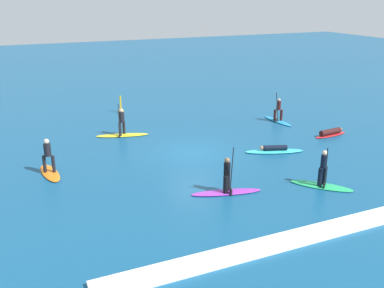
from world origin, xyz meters
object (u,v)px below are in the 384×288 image
object	(u,v)px
marker_buoy	(121,110)
surfer_on_blue_board	(278,116)
surfer_on_orange_board	(49,165)
surfer_on_green_board	(322,178)
surfer_on_purple_board	(227,185)
surfer_on_yellow_board	(122,129)
surfer_on_teal_board	(274,150)
surfer_on_red_board	(331,133)

from	to	relation	value
marker_buoy	surfer_on_blue_board	bearing A→B (deg)	-36.00
surfer_on_orange_board	surfer_on_green_board	xyz separation A→B (m)	(11.28, -6.62, -0.04)
surfer_on_purple_board	surfer_on_yellow_board	xyz separation A→B (m)	(-2.04, 9.94, 0.06)
surfer_on_blue_board	surfer_on_orange_board	bearing A→B (deg)	-82.29
surfer_on_blue_board	surfer_on_teal_board	world-z (taller)	surfer_on_blue_board
surfer_on_green_board	surfer_on_orange_board	bearing A→B (deg)	-162.58
surfer_on_green_board	surfer_on_yellow_board	distance (m)	12.79
surfer_on_blue_board	marker_buoy	distance (m)	11.49
surfer_on_teal_board	surfer_on_red_board	distance (m)	5.03
surfer_on_green_board	surfer_on_teal_board	distance (m)	4.80
surfer_on_orange_board	surfer_on_teal_board	world-z (taller)	surfer_on_orange_board
surfer_on_orange_board	surfer_on_blue_board	world-z (taller)	surfer_on_blue_board
surfer_on_blue_board	surfer_on_teal_board	bearing A→B (deg)	-40.02
surfer_on_orange_board	surfer_on_green_board	bearing A→B (deg)	-127.31
surfer_on_orange_board	marker_buoy	xyz separation A→B (m)	(6.28, 9.94, -0.25)
surfer_on_teal_board	surfer_on_yellow_board	distance (m)	9.44
surfer_on_yellow_board	marker_buoy	size ratio (longest dim) A/B	2.42
surfer_on_teal_board	marker_buoy	size ratio (longest dim) A/B	2.45
surfer_on_green_board	surfer_on_red_board	xyz separation A→B (m)	(5.52, 5.84, -0.24)
surfer_on_orange_board	surfer_on_teal_board	size ratio (longest dim) A/B	0.78
surfer_on_blue_board	surfer_on_green_board	world-z (taller)	surfer_on_blue_board
surfer_on_yellow_board	surfer_on_red_board	world-z (taller)	surfer_on_yellow_board
surfer_on_blue_board	surfer_on_teal_board	xyz separation A→B (m)	(-3.69, -5.05, -0.28)
surfer_on_red_board	surfer_on_orange_board	bearing A→B (deg)	171.22
surfer_on_teal_board	surfer_on_blue_board	bearing A→B (deg)	-106.84
surfer_on_red_board	marker_buoy	xyz separation A→B (m)	(-10.52, 10.72, 0.02)
surfer_on_orange_board	surfer_on_yellow_board	xyz separation A→B (m)	(4.89, 4.47, 0.00)
surfer_on_purple_board	surfer_on_green_board	bearing A→B (deg)	-0.62
surfer_on_blue_board	surfer_on_yellow_board	size ratio (longest dim) A/B	0.86
surfer_on_yellow_board	marker_buoy	xyz separation A→B (m)	(1.39, 5.48, -0.25)
surfer_on_teal_board	surfer_on_purple_board	bearing A→B (deg)	55.40
surfer_on_green_board	surfer_on_red_board	size ratio (longest dim) A/B	1.04
surfer_on_teal_board	surfer_on_green_board	bearing A→B (deg)	102.04
surfer_on_orange_board	marker_buoy	distance (m)	11.76
surfer_on_teal_board	surfer_on_orange_board	bearing A→B (deg)	10.40
surfer_on_orange_board	marker_buoy	bearing A→B (deg)	-39.18
marker_buoy	surfer_on_red_board	bearing A→B (deg)	-45.56
surfer_on_green_board	surfer_on_red_board	bearing A→B (deg)	94.42
surfer_on_blue_board	surfer_on_green_board	xyz separation A→B (m)	(-4.30, -9.81, 0.02)
surfer_on_red_board	surfer_on_green_board	bearing A→B (deg)	-139.52
surfer_on_teal_board	marker_buoy	bearing A→B (deg)	-45.31
surfer_on_red_board	marker_buoy	distance (m)	15.02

